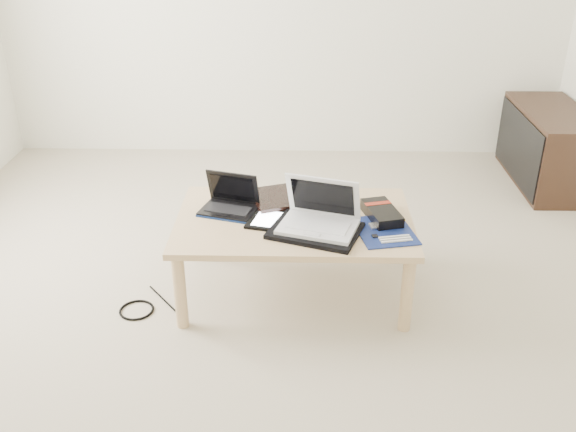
{
  "coord_description": "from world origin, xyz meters",
  "views": [
    {
      "loc": [
        0.14,
        -2.58,
        1.76
      ],
      "look_at": [
        0.08,
        0.08,
        0.41
      ],
      "focal_mm": 40.0,
      "sensor_mm": 36.0,
      "label": 1
    }
  ],
  "objects_px": {
    "white_laptop": "(320,216)",
    "gpu_box": "(382,213)",
    "media_cabinet": "(548,147)",
    "coffee_table": "(294,227)",
    "netbook": "(230,203)"
  },
  "relations": [
    {
      "from": "media_cabinet",
      "to": "white_laptop",
      "type": "xyz_separation_m",
      "value": [
        -1.55,
        -1.48,
        0.22
      ]
    },
    {
      "from": "media_cabinet",
      "to": "gpu_box",
      "type": "xyz_separation_m",
      "value": [
        -1.26,
        -1.36,
        0.18
      ]
    },
    {
      "from": "white_laptop",
      "to": "netbook",
      "type": "bearing_deg",
      "value": 155.94
    },
    {
      "from": "netbook",
      "to": "gpu_box",
      "type": "bearing_deg",
      "value": -5.64
    },
    {
      "from": "white_laptop",
      "to": "media_cabinet",
      "type": "bearing_deg",
      "value": 43.69
    },
    {
      "from": "media_cabinet",
      "to": "netbook",
      "type": "relative_size",
      "value": 3.02
    },
    {
      "from": "coffee_table",
      "to": "white_laptop",
      "type": "relative_size",
      "value": 2.82
    },
    {
      "from": "coffee_table",
      "to": "media_cabinet",
      "type": "bearing_deg",
      "value": 39.45
    },
    {
      "from": "white_laptop",
      "to": "coffee_table",
      "type": "bearing_deg",
      "value": 135.82
    },
    {
      "from": "white_laptop",
      "to": "gpu_box",
      "type": "bearing_deg",
      "value": 22.02
    },
    {
      "from": "media_cabinet",
      "to": "white_laptop",
      "type": "bearing_deg",
      "value": -136.31
    },
    {
      "from": "media_cabinet",
      "to": "white_laptop",
      "type": "height_order",
      "value": "white_laptop"
    },
    {
      "from": "media_cabinet",
      "to": "gpu_box",
      "type": "distance_m",
      "value": 1.86
    },
    {
      "from": "coffee_table",
      "to": "white_laptop",
      "type": "bearing_deg",
      "value": -44.18
    },
    {
      "from": "coffee_table",
      "to": "white_laptop",
      "type": "distance_m",
      "value": 0.2
    }
  ]
}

